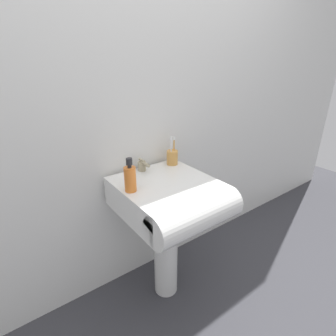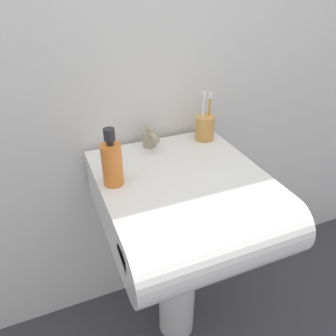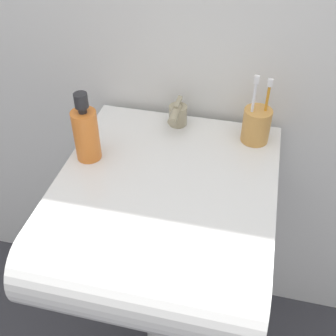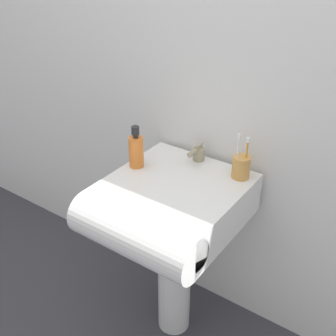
% 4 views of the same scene
% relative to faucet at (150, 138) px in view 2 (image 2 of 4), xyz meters
% --- Properties ---
extents(ground_plane, '(6.00, 6.00, 0.00)m').
position_rel_faucet_xyz_m(ground_plane, '(0.02, -0.20, -0.83)').
color(ground_plane, '#38383D').
rests_on(ground_plane, ground).
extents(wall_back, '(5.00, 0.05, 2.40)m').
position_rel_faucet_xyz_m(wall_back, '(0.02, 0.10, 0.37)').
color(wall_back, silver).
rests_on(wall_back, ground).
extents(sink_pedestal, '(0.15, 0.15, 0.63)m').
position_rel_faucet_xyz_m(sink_pedestal, '(0.02, -0.20, -0.52)').
color(sink_pedestal, white).
rests_on(sink_pedestal, ground).
extents(sink_basin, '(0.51, 0.60, 0.17)m').
position_rel_faucet_xyz_m(sink_basin, '(0.02, -0.27, -0.12)').
color(sink_basin, white).
rests_on(sink_basin, sink_pedestal).
extents(faucet, '(0.05, 0.11, 0.07)m').
position_rel_faucet_xyz_m(faucet, '(0.00, 0.00, 0.00)').
color(faucet, tan).
rests_on(faucet, sink_basin).
extents(toothbrush_cup, '(0.07, 0.07, 0.19)m').
position_rel_faucet_xyz_m(toothbrush_cup, '(0.21, -0.02, 0.01)').
color(toothbrush_cup, '#D19347').
rests_on(toothbrush_cup, sink_basin).
extents(soap_bottle, '(0.06, 0.06, 0.18)m').
position_rel_faucet_xyz_m(soap_bottle, '(-0.18, -0.18, 0.04)').
color(soap_bottle, orange).
rests_on(soap_bottle, sink_basin).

